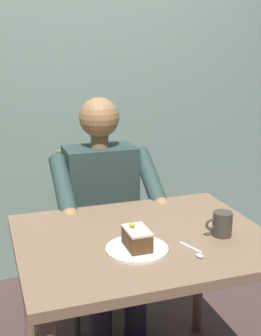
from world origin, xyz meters
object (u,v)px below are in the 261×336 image
at_px(seated_person, 105,212).
at_px(chair, 97,224).
at_px(dining_table, 143,258).
at_px(cake_slice, 137,238).
at_px(dessert_spoon, 195,252).
at_px(coffee_cup, 222,224).

bearing_deg(seated_person, chair, -90.00).
bearing_deg(dining_table, seated_person, -90.00).
xyz_separation_m(seated_person, cake_slice, (0.07, 0.68, 0.16)).
distance_m(dining_table, dessert_spoon, 0.25).
relative_size(seated_person, dessert_spoon, 8.46).
distance_m(dining_table, chair, 0.76).
relative_size(cake_slice, dessert_spoon, 0.90).
bearing_deg(cake_slice, chair, -94.39).
relative_size(chair, coffee_cup, 8.07).
bearing_deg(dining_table, cake_slice, 58.83).
distance_m(seated_person, dessert_spoon, 0.78).
height_order(cake_slice, coffee_cup, cake_slice).
xyz_separation_m(dining_table, cake_slice, (0.07, 0.11, 0.14)).
bearing_deg(cake_slice, seated_person, -95.52).
relative_size(coffee_cup, dessert_spoon, 0.78).
bearing_deg(chair, coffee_cup, 109.12).
bearing_deg(coffee_cup, seated_person, -66.31).
distance_m(chair, seated_person, 0.22).
distance_m(chair, dessert_spoon, 0.98).
relative_size(dining_table, seated_person, 0.81).
bearing_deg(chair, dining_table, 90.00).
bearing_deg(chair, seated_person, 90.00).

